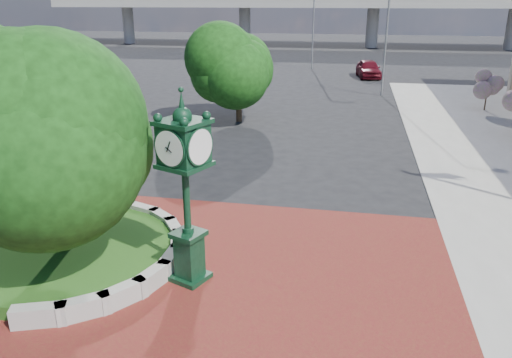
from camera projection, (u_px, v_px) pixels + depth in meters
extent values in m
plane|color=black|center=(234.00, 277.00, 13.71)|extent=(200.00, 200.00, 0.00)
cube|color=maroon|center=(225.00, 296.00, 12.78)|extent=(12.00, 12.00, 0.04)
cube|color=#9E9B93|center=(39.00, 316.00, 11.56)|extent=(1.29, 0.76, 0.54)
cube|color=#9E9B93|center=(84.00, 309.00, 11.83)|extent=(1.20, 1.04, 0.54)
cube|color=#9E9B93|center=(123.00, 296.00, 12.36)|extent=(1.00, 1.22, 0.54)
cube|color=#9E9B93|center=(153.00, 279.00, 13.09)|extent=(0.71, 1.30, 0.54)
cube|color=#9E9B93|center=(171.00, 262.00, 13.95)|extent=(0.35, 1.25, 0.54)
cube|color=#9E9B93|center=(178.00, 245.00, 14.86)|extent=(0.71, 1.30, 0.54)
cube|color=#9E9B93|center=(174.00, 232.00, 15.74)|extent=(1.00, 1.22, 0.54)
cube|color=#9E9B93|center=(162.00, 221.00, 16.51)|extent=(1.20, 1.04, 0.54)
cube|color=#9E9B93|center=(144.00, 213.00, 17.10)|extent=(1.29, 0.76, 0.54)
cylinder|color=#1F4213|center=(67.00, 253.00, 14.55)|extent=(6.10, 6.10, 0.40)
cube|color=#9E9B93|center=(341.00, 3.00, 76.05)|extent=(90.00, 12.00, 1.20)
cylinder|color=#9E9B93|center=(128.00, 25.00, 83.60)|extent=(1.80, 1.80, 6.00)
cylinder|color=#9E9B93|center=(245.00, 26.00, 79.97)|extent=(1.80, 1.80, 6.00)
cylinder|color=#9E9B93|center=(372.00, 27.00, 76.33)|extent=(1.80, 1.80, 6.00)
cylinder|color=#9E9B93|center=(512.00, 29.00, 72.70)|extent=(1.80, 1.80, 6.00)
cylinder|color=#38281C|center=(63.00, 226.00, 14.25)|extent=(0.36, 0.36, 2.17)
sphere|color=#12330E|center=(50.00, 136.00, 13.35)|extent=(5.20, 5.20, 5.20)
cylinder|color=#38281C|center=(239.00, 106.00, 30.71)|extent=(0.36, 0.36, 1.92)
sphere|color=#12330E|center=(238.00, 68.00, 29.93)|extent=(4.40, 4.40, 4.40)
cube|color=black|center=(191.00, 277.00, 13.51)|extent=(1.13, 1.13, 0.17)
cube|color=black|center=(189.00, 255.00, 13.28)|extent=(0.78, 0.78, 1.19)
cube|color=black|center=(188.00, 234.00, 13.07)|extent=(0.99, 0.99, 0.13)
cylinder|color=black|center=(187.00, 199.00, 12.73)|extent=(0.18, 0.18, 1.84)
cube|color=black|center=(184.00, 144.00, 12.23)|extent=(1.27, 1.27, 0.98)
cylinder|color=white|center=(169.00, 149.00, 11.83)|extent=(0.83, 0.39, 0.87)
cylinder|color=white|center=(197.00, 139.00, 12.63)|extent=(0.83, 0.39, 0.87)
cylinder|color=white|center=(168.00, 141.00, 12.49)|extent=(0.39, 0.83, 0.87)
cylinder|color=white|center=(200.00, 147.00, 11.97)|extent=(0.39, 0.83, 0.87)
sphere|color=black|center=(182.00, 117.00, 12.00)|extent=(0.48, 0.48, 0.48)
cone|color=black|center=(182.00, 102.00, 11.88)|extent=(0.20, 0.20, 0.54)
imported|color=#580C17|center=(369.00, 69.00, 47.82)|extent=(2.64, 5.16, 1.68)
cylinder|color=slate|center=(386.00, 40.00, 37.68)|extent=(0.15, 0.15, 8.48)
cylinder|color=slate|center=(313.00, 28.00, 52.35)|extent=(0.15, 0.15, 8.54)
cylinder|color=#38281C|center=(485.00, 102.00, 33.74)|extent=(0.10, 0.10, 1.20)
sphere|color=#C060B6|center=(488.00, 87.00, 33.40)|extent=(1.20, 1.20, 1.20)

